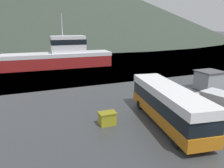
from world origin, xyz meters
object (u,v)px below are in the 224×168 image
(small_boat, at_px, (97,59))
(storage_bin, at_px, (107,118))
(tour_bus, at_px, (168,103))
(fishing_boat, at_px, (60,56))
(dock_kiosk, at_px, (209,80))
(delivery_van, at_px, (218,104))

(small_boat, bearing_deg, storage_bin, 132.10)
(storage_bin, height_order, small_boat, storage_bin)
(tour_bus, height_order, storage_bin, tour_bus)
(small_boat, bearing_deg, fishing_boat, 88.36)
(small_boat, bearing_deg, tour_bus, 140.63)
(dock_kiosk, bearing_deg, small_boat, 102.47)
(tour_bus, xyz_separation_m, dock_kiosk, (11.20, 6.47, -0.57))
(delivery_van, distance_m, small_boat, 35.05)
(delivery_van, bearing_deg, fishing_boat, 93.90)
(small_boat, bearing_deg, delivery_van, 149.05)
(dock_kiosk, distance_m, small_boat, 28.60)
(fishing_boat, xyz_separation_m, small_boat, (9.19, 5.18, -1.86))
(fishing_boat, height_order, dock_kiosk, fishing_boat)
(delivery_van, distance_m, fishing_boat, 31.28)
(tour_bus, relative_size, storage_bin, 7.32)
(delivery_van, relative_size, storage_bin, 3.80)
(delivery_van, height_order, fishing_boat, fishing_boat)
(storage_bin, relative_size, small_boat, 0.21)
(tour_bus, relative_size, delivery_van, 1.93)
(storage_bin, xyz_separation_m, dock_kiosk, (16.08, 4.80, 0.67))
(delivery_van, bearing_deg, small_boat, 76.79)
(delivery_van, height_order, storage_bin, delivery_van)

